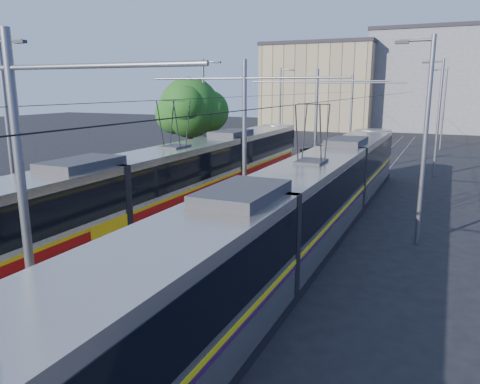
% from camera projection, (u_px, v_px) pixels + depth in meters
% --- Properties ---
extents(ground, '(160.00, 160.00, 0.00)m').
position_uv_depth(ground, '(141.00, 288.00, 14.53)').
color(ground, black).
rests_on(ground, ground).
extents(platform, '(4.00, 50.00, 0.30)m').
position_uv_depth(platform, '(301.00, 184.00, 29.62)').
color(platform, gray).
rests_on(platform, ground).
extents(tactile_strip_left, '(0.70, 50.00, 0.01)m').
position_uv_depth(tactile_strip_left, '(280.00, 179.00, 30.17)').
color(tactile_strip_left, gray).
rests_on(tactile_strip_left, platform).
extents(tactile_strip_right, '(0.70, 50.00, 0.01)m').
position_uv_depth(tactile_strip_right, '(324.00, 183.00, 29.01)').
color(tactile_strip_right, gray).
rests_on(tactile_strip_right, platform).
extents(rails, '(8.71, 70.00, 0.03)m').
position_uv_depth(rails, '(301.00, 186.00, 29.65)').
color(rails, gray).
rests_on(rails, ground).
extents(tram_left, '(2.43, 31.37, 5.50)m').
position_uv_depth(tram_left, '(176.00, 180.00, 22.67)').
color(tram_left, black).
rests_on(tram_left, ground).
extents(tram_right, '(2.43, 32.36, 5.50)m').
position_uv_depth(tram_right, '(310.00, 199.00, 18.15)').
color(tram_right, black).
rests_on(tram_right, ground).
extents(catenary, '(9.20, 70.00, 7.00)m').
position_uv_depth(catenary, '(289.00, 116.00, 26.13)').
color(catenary, slate).
rests_on(catenary, platform).
extents(street_lamps, '(15.18, 38.22, 8.00)m').
position_uv_depth(street_lamps, '(320.00, 116.00, 32.30)').
color(street_lamps, slate).
rests_on(street_lamps, ground).
extents(shelter, '(1.08, 1.30, 2.47)m').
position_uv_depth(shelter, '(301.00, 168.00, 26.75)').
color(shelter, black).
rests_on(shelter, platform).
extents(tree, '(4.71, 4.35, 6.84)m').
position_uv_depth(tree, '(195.00, 109.00, 33.20)').
color(tree, '#382314').
rests_on(tree, ground).
extents(building_left, '(16.32, 12.24, 12.50)m').
position_uv_depth(building_left, '(322.00, 86.00, 70.55)').
color(building_left, gray).
rests_on(building_left, ground).
extents(building_centre, '(18.36, 14.28, 14.19)m').
position_uv_depth(building_centre, '(438.00, 80.00, 67.52)').
color(building_centre, gray).
rests_on(building_centre, ground).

